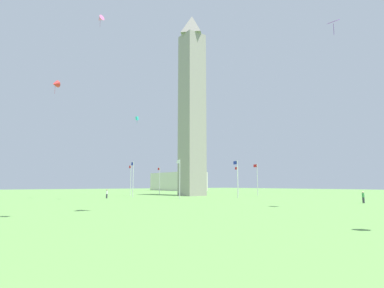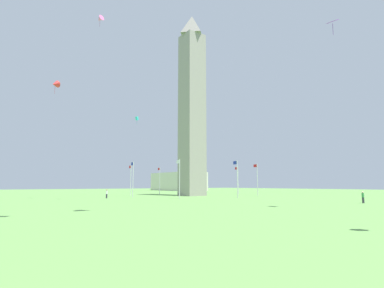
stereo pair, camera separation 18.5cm
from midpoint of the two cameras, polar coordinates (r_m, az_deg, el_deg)
The scene contains 17 objects.
ground_plane at distance 71.91m, azimuth -0.07°, elevation -9.63°, with size 260.00×260.00×0.00m, color #609347.
obelisk_monument at distance 74.52m, azimuth -0.07°, elevation 7.76°, with size 4.90×4.90×44.57m.
flagpole_n at distance 84.49m, azimuth -6.15°, elevation -6.55°, with size 1.12×0.14×7.30m.
flagpole_ne at distance 75.70m, azimuth -11.45°, elevation -6.33°, with size 1.12×0.14×7.30m.
flagpole_e at distance 64.25m, azimuth -11.02°, elevation -6.14°, with size 1.12×0.14×7.30m.
flagpole_se at distance 57.18m, azimuth -2.43°, elevation -6.11°, with size 1.12×0.14×7.30m.
flagpole_s at distance 60.48m, azimuth 8.34°, elevation -6.12°, with size 1.12×0.14×7.30m.
flagpole_sw at distance 71.18m, azimuth 11.97°, elevation -6.24°, with size 1.12×0.14×7.30m.
flagpole_w at distance 81.66m, azimuth 8.47°, elevation -6.47°, with size 1.12×0.14×7.30m.
flagpole_nw at distance 86.76m, azimuth 1.43°, elevation -6.61°, with size 1.12×0.14×7.30m.
person_white_shirt at distance 60.61m, azimuth -15.68°, elevation -8.95°, with size 0.32×0.32×1.67m.
person_green_shirt at distance 49.54m, azimuth 29.21°, elevation -8.66°, with size 0.32×0.32×1.64m.
kite_cyan_box at distance 67.79m, azimuth -10.28°, elevation 4.73°, with size 0.67×0.80×1.74m.
kite_pink_delta at distance 57.46m, azimuth -16.82°, elevation 21.41°, with size 1.43×1.33×2.02m.
kite_purple_diamond at distance 39.45m, azimuth 24.70°, elevation 19.92°, with size 1.23×1.14×1.81m.
kite_red_delta at distance 62.76m, azimuth -24.21°, elevation 10.16°, with size 1.87×1.96×2.61m.
distant_building at distance 137.71m, azimuth -2.72°, elevation -7.01°, with size 26.05×13.42×7.81m.
Camera 1 is at (-57.96, 42.48, 2.57)m, focal length 28.61 mm.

